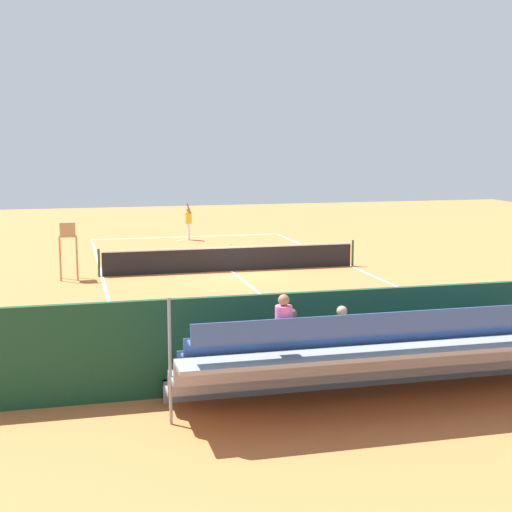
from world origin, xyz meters
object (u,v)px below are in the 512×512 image
(tennis_racket, at_px, (179,241))
(tennis_player, at_px, (188,220))
(bleacher_stand, at_px, (389,356))
(umpire_chair, at_px, (68,245))
(tennis_net, at_px, (231,259))
(equipment_bag, at_px, (406,360))
(tennis_ball_near, at_px, (199,248))
(courtside_bench, at_px, (488,336))
(tennis_ball_far, at_px, (230,244))

(tennis_racket, bearing_deg, tennis_player, -152.08)
(bleacher_stand, xyz_separation_m, umpire_chair, (6.02, -15.00, 0.40))
(tennis_net, relative_size, equipment_bag, 11.44)
(tennis_player, height_order, tennis_ball_near, tennis_player)
(umpire_chair, relative_size, tennis_racket, 3.75)
(tennis_racket, bearing_deg, tennis_net, 94.15)
(tennis_net, distance_m, courtside_bench, 13.67)
(tennis_net, bearing_deg, tennis_racket, -85.85)
(tennis_net, bearing_deg, equipment_bag, 94.83)
(tennis_net, height_order, courtside_bench, tennis_net)
(tennis_player, xyz_separation_m, tennis_racket, (0.55, 0.29, -1.00))
(bleacher_stand, height_order, tennis_player, bleacher_stand)
(bleacher_stand, bearing_deg, tennis_ball_far, -94.37)
(tennis_net, bearing_deg, bleacher_stand, 89.35)
(tennis_player, height_order, tennis_ball_far, tennis_player)
(tennis_player, relative_size, tennis_racket, 3.37)
(tennis_net, xyz_separation_m, tennis_player, (0.13, -9.71, 0.51))
(courtside_bench, relative_size, tennis_racket, 3.15)
(umpire_chair, bearing_deg, tennis_racket, -119.48)
(tennis_ball_near, distance_m, tennis_ball_far, 1.82)
(tennis_ball_near, bearing_deg, bleacher_stand, 89.86)
(tennis_net, height_order, tennis_racket, tennis_net)
(tennis_net, relative_size, umpire_chair, 4.81)
(tennis_net, distance_m, tennis_racket, 9.46)
(bleacher_stand, height_order, equipment_bag, bleacher_stand)
(tennis_player, bearing_deg, courtside_bench, 98.41)
(umpire_chair, xyz_separation_m, equipment_bag, (-7.33, 13.06, -1.13))
(courtside_bench, xyz_separation_m, tennis_racket, (3.95, -22.69, -0.54))
(courtside_bench, xyz_separation_m, tennis_ball_far, (1.71, -20.57, -0.53))
(equipment_bag, height_order, tennis_player, tennis_player)
(courtside_bench, distance_m, tennis_player, 23.24)
(bleacher_stand, distance_m, tennis_racket, 24.78)
(tennis_ball_far, bearing_deg, courtside_bench, 94.75)
(tennis_net, xyz_separation_m, courtside_bench, (-3.26, 13.27, 0.06))
(courtside_bench, bearing_deg, tennis_ball_far, -85.25)
(tennis_racket, xyz_separation_m, tennis_ball_far, (-2.24, 2.12, 0.02))
(bleacher_stand, bearing_deg, tennis_player, -90.10)
(tennis_net, bearing_deg, tennis_ball_far, -102.02)
(umpire_chair, distance_m, courtside_bench, 16.05)
(tennis_ball_near, bearing_deg, equipment_bag, 93.59)
(bleacher_stand, relative_size, tennis_player, 4.70)
(tennis_net, height_order, tennis_ball_far, tennis_net)
(courtside_bench, distance_m, tennis_ball_far, 20.65)
(tennis_net, xyz_separation_m, bleacher_stand, (0.18, 15.34, 0.41))
(tennis_racket, bearing_deg, umpire_chair, 60.52)
(tennis_ball_far, bearing_deg, bleacher_stand, 85.63)
(tennis_net, height_order, equipment_bag, tennis_net)
(bleacher_stand, bearing_deg, tennis_racket, -88.82)
(courtside_bench, relative_size, equipment_bag, 2.00)
(bleacher_stand, relative_size, courtside_bench, 5.03)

